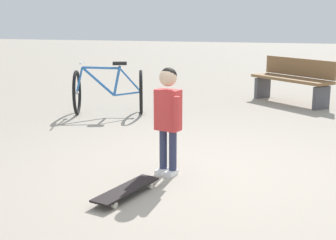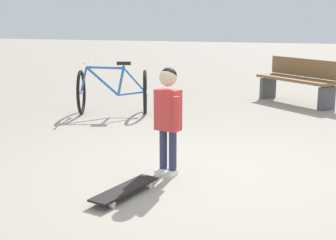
{
  "view_description": "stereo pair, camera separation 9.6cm",
  "coord_description": "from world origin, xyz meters",
  "views": [
    {
      "loc": [
        -0.88,
        4.4,
        1.53
      ],
      "look_at": [
        0.34,
        0.1,
        0.55
      ],
      "focal_mm": 50.36,
      "sensor_mm": 36.0,
      "label": 1
    },
    {
      "loc": [
        -0.97,
        4.38,
        1.53
      ],
      "look_at": [
        0.34,
        0.1,
        0.55
      ],
      "focal_mm": 50.36,
      "sensor_mm": 36.0,
      "label": 2
    }
  ],
  "objects": [
    {
      "name": "ground_plane",
      "position": [
        0.0,
        0.0,
        0.0
      ],
      "size": [
        50.0,
        50.0,
        0.0
      ],
      "primitive_type": "plane",
      "color": "#9E9384"
    },
    {
      "name": "child_person",
      "position": [
        0.34,
        0.1,
        0.66
      ],
      "size": [
        0.32,
        0.3,
        1.06
      ],
      "color": "#2D3351",
      "rests_on": "ground"
    },
    {
      "name": "skateboard",
      "position": [
        0.52,
        0.78,
        0.06
      ],
      "size": [
        0.39,
        0.79,
        0.07
      ],
      "color": "black",
      "rests_on": "ground"
    },
    {
      "name": "bicycle_near",
      "position": [
        2.05,
        -2.49,
        0.38
      ],
      "size": [
        1.24,
        1.02,
        0.85
      ],
      "color": "black",
      "rests_on": "ground"
    },
    {
      "name": "street_bench",
      "position": [
        -0.74,
        -4.34,
        0.42
      ],
      "size": [
        1.49,
        1.38,
        0.8
      ],
      "color": "brown",
      "rests_on": "ground"
    }
  ]
}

